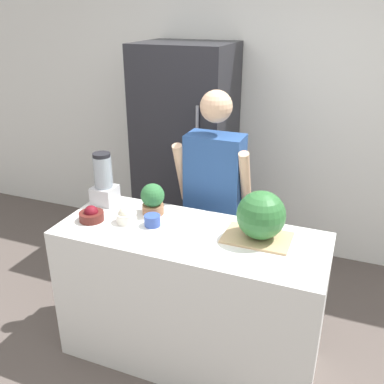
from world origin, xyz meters
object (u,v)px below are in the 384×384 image
watermelon (261,215)px  bowl_cream (126,215)px  person (214,203)px  potted_plant (153,199)px  bowl_small_blue (152,220)px  blender (104,181)px  refrigerator (186,154)px  bowl_cherries (91,215)px

watermelon → bowl_cream: watermelon is taller
person → watermelon: 0.70m
bowl_cream → potted_plant: bearing=60.1°
bowl_small_blue → person: bearing=71.1°
blender → bowl_small_blue: bearing=-21.4°
person → bowl_small_blue: size_ratio=16.76×
watermelon → bowl_cream: size_ratio=2.21×
person → bowl_cream: bearing=-121.5°
bowl_small_blue → blender: size_ratio=0.28×
refrigerator → blender: bearing=-97.2°
watermelon → blender: blender is taller
bowl_cream → bowl_small_blue: bearing=6.2°
bowl_cherries → potted_plant: (0.31, 0.23, 0.07)m
refrigerator → potted_plant: (0.23, -1.12, 0.08)m
watermelon → potted_plant: size_ratio=1.37×
refrigerator → watermelon: refrigerator is taller
bowl_cream → bowl_small_blue: (0.17, 0.02, -0.01)m
blender → potted_plant: blender is taller
watermelon → bowl_small_blue: bearing=-173.0°
person → bowl_small_blue: 0.62m
potted_plant → bowl_cherries: bearing=-143.9°
bowl_cherries → blender: size_ratio=0.43×
bowl_small_blue → potted_plant: size_ratio=0.49×
bowl_cream → blender: (-0.27, 0.19, 0.11)m
refrigerator → person: bearing=-54.2°
watermelon → person: bearing=131.7°
refrigerator → bowl_cherries: (-0.08, -1.35, 0.01)m
refrigerator → person: refrigerator is taller
person → potted_plant: size_ratio=8.14×
bowl_cream → potted_plant: size_ratio=0.62×
person → bowl_cream: 0.71m
watermelon → refrigerator: bearing=128.4°
refrigerator → watermelon: (0.94, -1.19, 0.13)m
person → watermelon: bearing=-48.3°
refrigerator → bowl_cherries: refrigerator is taller
bowl_small_blue → blender: (-0.44, 0.17, 0.12)m
person → bowl_cherries: size_ratio=10.80×
watermelon → bowl_cream: (-0.81, -0.10, -0.11)m
refrigerator → bowl_cherries: size_ratio=12.30×
bowl_cherries → bowl_small_blue: bowl_cherries is taller
watermelon → potted_plant: 0.72m
person → watermelon: size_ratio=5.95×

